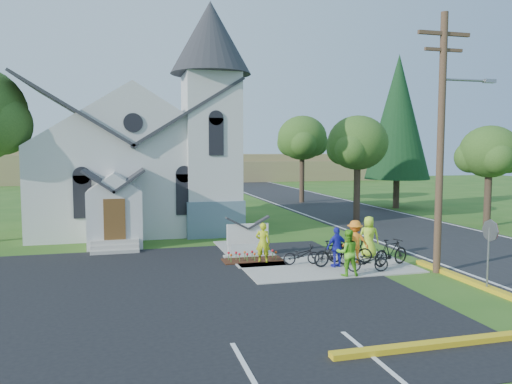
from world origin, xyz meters
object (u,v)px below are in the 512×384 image
object	(u,v)px
bike_2	(350,251)
bike_4	(368,261)
bike_0	(302,255)
cyclist_1	(347,252)
utility_pole	(442,135)
cyclist_0	(263,242)
cyclist_4	(369,237)
cyclist_3	(355,242)
bike_1	(333,253)
cyclist_2	(337,247)
bike_3	(391,252)
church_sign	(248,234)
stop_sign	(490,240)

from	to	relation	value
bike_2	bike_4	size ratio (longest dim) A/B	1.15
bike_0	cyclist_1	world-z (taller)	cyclist_1
utility_pole	cyclist_0	xyz separation A→B (m)	(-6.26, 3.27, -4.50)
cyclist_4	bike_0	bearing A→B (deg)	31.65
bike_2	cyclist_3	xyz separation A→B (m)	(0.18, -0.12, 0.41)
utility_pole	cyclist_0	bearing A→B (deg)	152.41
cyclist_1	bike_2	bearing A→B (deg)	-109.20
utility_pole	cyclist_0	distance (m)	8.37
bike_0	cyclist_0	bearing A→B (deg)	63.44
bike_1	cyclist_2	world-z (taller)	cyclist_2
cyclist_2	bike_3	bearing A→B (deg)	160.95
cyclist_0	utility_pole	bearing A→B (deg)	171.50
church_sign	cyclist_1	size ratio (longest dim) A/B	1.24
cyclist_3	church_sign	bearing A→B (deg)	-18.35
church_sign	cyclist_4	world-z (taller)	cyclist_4
bike_4	cyclist_1	bearing A→B (deg)	119.33
cyclist_1	cyclist_2	size ratio (longest dim) A/B	1.09
cyclist_0	bike_0	bearing A→B (deg)	169.23
church_sign	bike_3	xyz separation A→B (m)	(5.26, -3.36, -0.42)
cyclist_0	cyclist_1	world-z (taller)	cyclist_1
utility_pole	cyclist_3	distance (m)	5.55
cyclist_1	cyclist_3	size ratio (longest dim) A/B	0.98
cyclist_0	bike_1	distance (m)	2.99
cyclist_4	bike_4	distance (m)	2.74
cyclist_2	cyclist_0	bearing A→B (deg)	-40.09
church_sign	bike_4	xyz separation A→B (m)	(3.84, -4.07, -0.55)
bike_2	bike_4	distance (m)	1.62
cyclist_2	cyclist_4	world-z (taller)	cyclist_4
cyclist_2	bike_2	distance (m)	1.05
bike_0	bike_1	distance (m)	1.31
church_sign	cyclist_2	size ratio (longest dim) A/B	1.35
bike_1	bike_3	xyz separation A→B (m)	(2.35, -0.51, 0.01)
stop_sign	bike_2	bearing A→B (deg)	119.45
utility_pole	cyclist_4	world-z (taller)	utility_pole
utility_pole	bike_4	distance (m)	5.66
bike_2	cyclist_2	bearing A→B (deg)	143.02
cyclist_1	cyclist_4	size ratio (longest dim) A/B	0.97
cyclist_1	bike_1	xyz separation A→B (m)	(0.10, 1.54, -0.35)
stop_sign	cyclist_3	distance (m)	5.56
stop_sign	bike_0	distance (m)	7.21
bike_2	cyclist_0	bearing A→B (deg)	93.54
bike_3	cyclist_0	bearing A→B (deg)	52.07
cyclist_0	bike_1	xyz separation A→B (m)	(2.60, -1.43, -0.31)
church_sign	bike_1	xyz separation A→B (m)	(2.91, -2.86, -0.43)
bike_0	bike_3	xyz separation A→B (m)	(3.51, -1.10, 0.14)
stop_sign	cyclist_3	world-z (taller)	stop_sign
utility_pole	bike_2	size ratio (longest dim) A/B	5.32
church_sign	cyclist_3	world-z (taller)	cyclist_3
bike_0	cyclist_1	bearing A→B (deg)	-150.33
cyclist_2	bike_4	xyz separation A→B (m)	(0.84, -1.07, -0.39)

